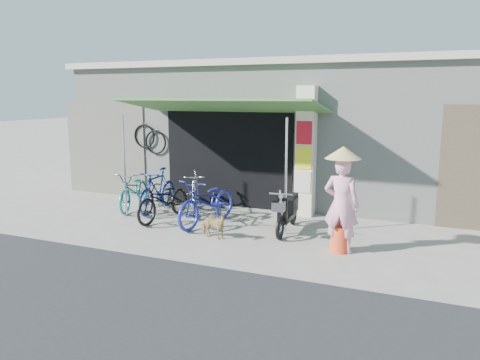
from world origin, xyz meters
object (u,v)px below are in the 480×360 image
at_px(bike_blue, 158,190).
at_px(bike_black, 164,199).
at_px(street_dog, 213,226).
at_px(nun, 341,201).
at_px(bike_teal, 134,190).
at_px(bike_navy, 208,201).
at_px(bike_silver, 195,192).
at_px(moped, 288,211).

relative_size(bike_blue, bike_black, 0.96).
xyz_separation_m(street_dog, nun, (2.46, 0.18, 0.67)).
distance_m(bike_teal, bike_navy, 2.41).
xyz_separation_m(bike_teal, bike_blue, (0.69, -0.02, 0.05)).
xyz_separation_m(bike_black, bike_silver, (0.35, 0.84, 0.03)).
height_order(bike_teal, nun, nun).
relative_size(bike_blue, bike_silver, 1.04).
height_order(bike_teal, bike_navy, bike_navy).
xyz_separation_m(bike_black, nun, (4.09, -0.64, 0.46)).
distance_m(moped, nun, 1.61).
bearing_deg(bike_navy, street_dog, -48.22).
xyz_separation_m(bike_blue, bike_black, (0.56, -0.61, -0.05)).
xyz_separation_m(bike_silver, moped, (2.49, -0.62, -0.08)).
height_order(bike_blue, bike_navy, bike_blue).
xyz_separation_m(bike_black, moped, (2.83, 0.22, -0.05)).
xyz_separation_m(bike_teal, nun, (5.34, -1.27, 0.46)).
bearing_deg(bike_blue, bike_silver, 10.58).
bearing_deg(nun, bike_blue, -11.39).
height_order(bike_black, street_dog, bike_black).
xyz_separation_m(bike_navy, moped, (1.75, 0.19, -0.10)).
bearing_deg(nun, bike_navy, -9.03).
distance_m(bike_teal, nun, 5.51).
distance_m(bike_blue, bike_navy, 1.74).
bearing_deg(bike_navy, bike_black, -168.99).
relative_size(bike_black, nun, 0.94).
xyz_separation_m(bike_silver, street_dog, (1.29, -1.67, -0.24)).
height_order(bike_blue, street_dog, bike_blue).
xyz_separation_m(bike_blue, bike_navy, (1.65, -0.58, -0.01)).
height_order(moped, nun, nun).
height_order(bike_silver, nun, nun).
bearing_deg(bike_black, nun, -3.96).
height_order(bike_black, moped, bike_black).
height_order(bike_navy, moped, bike_navy).
xyz_separation_m(moped, nun, (1.26, -0.87, 0.52)).
height_order(street_dog, moped, moped).
bearing_deg(bike_blue, street_dog, -36.92).
distance_m(street_dog, moped, 1.60).
relative_size(bike_teal, moped, 1.11).
bearing_deg(moped, nun, -38.37).
bearing_deg(bike_silver, bike_blue, 169.22).
xyz_separation_m(bike_teal, bike_black, (1.25, -0.63, -0.00)).
xyz_separation_m(bike_blue, street_dog, (2.20, -1.43, -0.26)).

